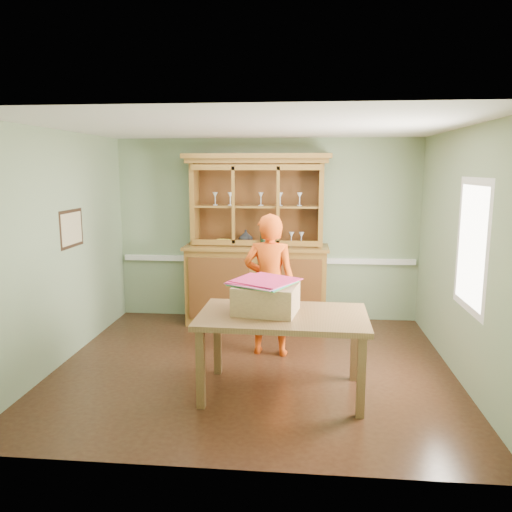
# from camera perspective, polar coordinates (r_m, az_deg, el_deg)

# --- Properties ---
(floor) EXTENTS (4.50, 4.50, 0.00)m
(floor) POSITION_cam_1_polar(r_m,az_deg,el_deg) (5.91, -0.28, -12.56)
(floor) COLOR #3F2414
(floor) RESTS_ON ground
(ceiling) EXTENTS (4.50, 4.50, 0.00)m
(ceiling) POSITION_cam_1_polar(r_m,az_deg,el_deg) (5.47, -0.30, 14.54)
(ceiling) COLOR white
(ceiling) RESTS_ON wall_back
(wall_back) EXTENTS (4.50, 0.00, 4.50)m
(wall_back) POSITION_cam_1_polar(r_m,az_deg,el_deg) (7.50, 1.24, 2.99)
(wall_back) COLOR gray
(wall_back) RESTS_ON floor
(wall_left) EXTENTS (0.00, 4.00, 4.00)m
(wall_left) POSITION_cam_1_polar(r_m,az_deg,el_deg) (6.17, -21.55, 0.76)
(wall_left) COLOR gray
(wall_left) RESTS_ON floor
(wall_right) EXTENTS (0.00, 4.00, 4.00)m
(wall_right) POSITION_cam_1_polar(r_m,az_deg,el_deg) (5.76, 22.58, 0.07)
(wall_right) COLOR gray
(wall_right) RESTS_ON floor
(wall_front) EXTENTS (4.50, 0.00, 4.50)m
(wall_front) POSITION_cam_1_polar(r_m,az_deg,el_deg) (3.59, -3.49, -4.83)
(wall_front) COLOR gray
(wall_front) RESTS_ON floor
(chair_rail) EXTENTS (4.41, 0.05, 0.08)m
(chair_rail) POSITION_cam_1_polar(r_m,az_deg,el_deg) (7.55, 1.22, -0.43)
(chair_rail) COLOR white
(chair_rail) RESTS_ON wall_back
(framed_map) EXTENTS (0.03, 0.60, 0.46)m
(framed_map) POSITION_cam_1_polar(r_m,az_deg,el_deg) (6.40, -20.29, 2.96)
(framed_map) COLOR black
(framed_map) RESTS_ON wall_left
(window_panel) EXTENTS (0.03, 0.96, 1.36)m
(window_panel) POSITION_cam_1_polar(r_m,az_deg,el_deg) (5.45, 23.38, 1.08)
(window_panel) COLOR white
(window_panel) RESTS_ON wall_right
(china_hutch) EXTENTS (2.10, 0.69, 2.47)m
(china_hutch) POSITION_cam_1_polar(r_m,az_deg,el_deg) (7.31, 0.06, -1.07)
(china_hutch) COLOR brown
(china_hutch) RESTS_ON floor
(dining_table) EXTENTS (1.70, 1.05, 0.84)m
(dining_table) POSITION_cam_1_polar(r_m,az_deg,el_deg) (5.03, 3.07, -7.71)
(dining_table) COLOR brown
(dining_table) RESTS_ON floor
(cardboard_box) EXTENTS (0.68, 0.58, 0.28)m
(cardboard_box) POSITION_cam_1_polar(r_m,az_deg,el_deg) (5.01, 1.15, -4.90)
(cardboard_box) COLOR tan
(cardboard_box) RESTS_ON dining_table
(kite_stack) EXTENTS (0.72, 0.72, 0.04)m
(kite_stack) POSITION_cam_1_polar(r_m,az_deg,el_deg) (5.00, 0.85, -2.99)
(kite_stack) COLOR green
(kite_stack) RESTS_ON cardboard_box
(person) EXTENTS (0.67, 0.48, 1.74)m
(person) POSITION_cam_1_polar(r_m,az_deg,el_deg) (6.06, 1.57, -3.33)
(person) COLOR #E44B0E
(person) RESTS_ON floor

